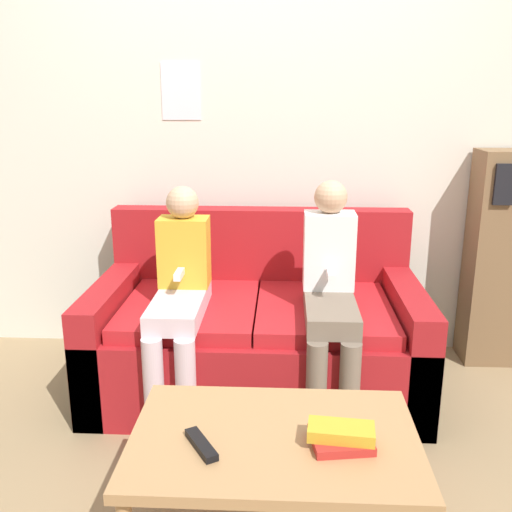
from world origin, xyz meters
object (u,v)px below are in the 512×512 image
couch (257,334)px  coffee_table (274,449)px  person_left (180,291)px  person_right (330,291)px  tv_remote (201,445)px

couch → coffee_table: couch is taller
person_left → person_right: size_ratio=0.97×
person_right → tv_remote: size_ratio=6.58×
person_right → person_left: bearing=-179.6°
coffee_table → tv_remote: (-0.22, -0.08, 0.06)m
couch → person_left: 0.52m
coffee_table → tv_remote: tv_remote is taller
person_left → tv_remote: size_ratio=6.38×
person_right → couch: bearing=147.7°
couch → person_left: person_left is taller
couch → tv_remote: 1.24m
coffee_table → tv_remote: 0.24m
couch → coffee_table: size_ratio=1.80×
coffee_table → person_right: person_right is taller
coffee_table → person_left: (-0.46, 0.93, 0.19)m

